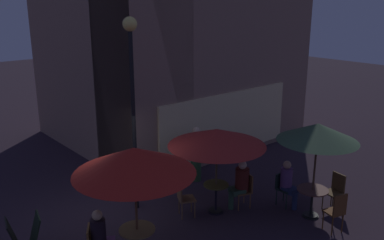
{
  "coord_description": "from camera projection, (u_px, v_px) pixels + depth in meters",
  "views": [
    {
      "loc": [
        -4.34,
        -8.28,
        5.25
      ],
      "look_at": [
        2.65,
        -0.11,
        2.13
      ],
      "focal_mm": 39.08,
      "sensor_mm": 36.0,
      "label": 1
    }
  ],
  "objects": [
    {
      "name": "patron_seated_1",
      "position": [
        101.0,
        234.0,
        8.39
      ],
      "size": [
        0.51,
        0.45,
        1.24
      ],
      "rotation": [
        0.0,
        0.0,
        -0.56
      ],
      "color": "#5C346A",
      "rests_on": "ground"
    },
    {
      "name": "cafe_chair_4",
      "position": [
        336.0,
        188.0,
        10.73
      ],
      "size": [
        0.47,
        0.47,
        0.96
      ],
      "rotation": [
        0.0,
        0.0,
        2.97
      ],
      "color": "brown",
      "rests_on": "ground"
    },
    {
      "name": "street_lamp_near_corner",
      "position": [
        132.0,
        79.0,
        9.98
      ],
      "size": [
        0.34,
        0.34,
        4.87
      ],
      "color": "black",
      "rests_on": "ground"
    },
    {
      "name": "patio_umbrella_1",
      "position": [
        134.0,
        161.0,
        8.06
      ],
      "size": [
        2.42,
        2.42,
        2.51
      ],
      "color": "black",
      "rests_on": "ground"
    },
    {
      "name": "menu_sandwich_board",
      "position": [
        25.0,
        239.0,
        8.63
      ],
      "size": [
        0.76,
        0.68,
        0.94
      ],
      "rotation": [
        0.0,
        0.0,
        -0.23
      ],
      "color": "black",
      "rests_on": "ground"
    },
    {
      "name": "ground_plane",
      "position": [
        107.0,
        222.0,
        10.22
      ],
      "size": [
        60.0,
        60.0,
        0.0
      ],
      "primitive_type": "plane",
      "color": "#2A1F2A"
    },
    {
      "name": "patio_umbrella_0",
      "position": [
        217.0,
        138.0,
        10.15
      ],
      "size": [
        2.42,
        2.42,
        2.23
      ],
      "color": "black",
      "rests_on": "ground"
    },
    {
      "name": "cafe_chair_0",
      "position": [
        183.0,
        197.0,
        10.35
      ],
      "size": [
        0.54,
        0.54,
        0.88
      ],
      "rotation": [
        0.0,
        0.0,
        -0.44
      ],
      "color": "brown",
      "rests_on": "ground"
    },
    {
      "name": "patron_seated_0",
      "position": [
        240.0,
        182.0,
        10.75
      ],
      "size": [
        0.54,
        0.46,
        1.29
      ],
      "rotation": [
        0.0,
        0.0,
        2.81
      ],
      "color": "#2E4833",
      "rests_on": "ground"
    },
    {
      "name": "cafe_chair_5",
      "position": [
        283.0,
        186.0,
        10.97
      ],
      "size": [
        0.4,
        0.4,
        0.87
      ],
      "rotation": [
        0.0,
        0.0,
        -1.55
      ],
      "color": "black",
      "rests_on": "ground"
    },
    {
      "name": "cafe_table_1",
      "position": [
        137.0,
        238.0,
        8.53
      ],
      "size": [
        0.74,
        0.74,
        0.76
      ],
      "color": "black",
      "rests_on": "ground"
    },
    {
      "name": "cafe_chair_1",
      "position": [
        245.0,
        187.0,
        10.85
      ],
      "size": [
        0.53,
        0.53,
        0.91
      ],
      "rotation": [
        0.0,
        0.0,
        2.81
      ],
      "color": "brown",
      "rests_on": "ground"
    },
    {
      "name": "cafe_chair_3",
      "position": [
        337.0,
        210.0,
        9.59
      ],
      "size": [
        0.47,
        0.47,
        1.0
      ],
      "rotation": [
        0.0,
        0.0,
        1.3
      ],
      "color": "brown",
      "rests_on": "ground"
    },
    {
      "name": "cafe_table_2",
      "position": [
        312.0,
        196.0,
        10.33
      ],
      "size": [
        0.77,
        0.77,
        0.75
      ],
      "color": "black",
      "rests_on": "ground"
    },
    {
      "name": "cafe_building",
      "position": [
        161.0,
        38.0,
        14.18
      ],
      "size": [
        8.06,
        7.29,
        7.99
      ],
      "color": "#937160",
      "rests_on": "ground"
    },
    {
      "name": "patron_standing_3",
      "position": [
        196.0,
        154.0,
        12.36
      ],
      "size": [
        0.37,
        0.37,
        1.67
      ],
      "rotation": [
        0.0,
        0.0,
        2.31
      ],
      "color": "#2C4B2C",
      "rests_on": "ground"
    },
    {
      "name": "patron_seated_2",
      "position": [
        288.0,
        181.0,
        10.82
      ],
      "size": [
        0.32,
        0.52,
        1.25
      ],
      "rotation": [
        0.0,
        0.0,
        -1.55
      ],
      "color": "#212A4D",
      "rests_on": "ground"
    },
    {
      "name": "cafe_table_0",
      "position": [
        216.0,
        193.0,
        10.56
      ],
      "size": [
        0.64,
        0.64,
        0.77
      ],
      "color": "black",
      "rests_on": "ground"
    },
    {
      "name": "patio_umbrella_2",
      "position": [
        318.0,
        133.0,
        9.87
      ],
      "size": [
        1.93,
        1.93,
        2.44
      ],
      "color": "black",
      "rests_on": "ground"
    }
  ]
}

